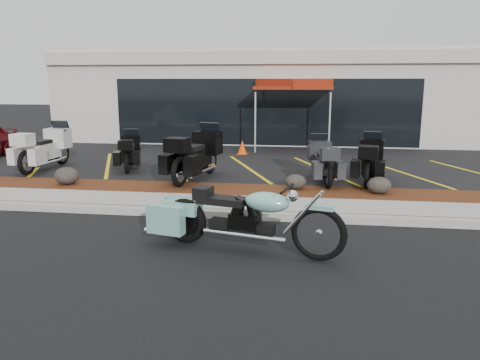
# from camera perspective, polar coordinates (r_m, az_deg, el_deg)

# --- Properties ---
(ground) EXTENTS (90.00, 90.00, 0.00)m
(ground) POSITION_cam_1_polar(r_m,az_deg,el_deg) (8.63, -3.59, -6.24)
(ground) COLOR black
(ground) RESTS_ON ground
(curb) EXTENTS (24.00, 0.25, 0.15)m
(curb) POSITION_cam_1_polar(r_m,az_deg,el_deg) (9.45, -2.50, -4.13)
(curb) COLOR gray
(curb) RESTS_ON ground
(sidewalk) EXTENTS (24.00, 1.20, 0.15)m
(sidewalk) POSITION_cam_1_polar(r_m,az_deg,el_deg) (10.12, -1.78, -3.05)
(sidewalk) COLOR gray
(sidewalk) RESTS_ON ground
(mulch_bed) EXTENTS (24.00, 1.20, 0.16)m
(mulch_bed) POSITION_cam_1_polar(r_m,az_deg,el_deg) (11.26, -0.75, -1.47)
(mulch_bed) COLOR #36170C
(mulch_bed) RESTS_ON ground
(upper_lot) EXTENTS (26.00, 9.60, 0.15)m
(upper_lot) POSITION_cam_1_polar(r_m,az_deg,el_deg) (16.52, 2.10, 2.81)
(upper_lot) COLOR black
(upper_lot) RESTS_ON ground
(dealership_building) EXTENTS (18.00, 8.16, 4.00)m
(dealership_building) POSITION_cam_1_polar(r_m,az_deg,el_deg) (22.57, 3.82, 10.15)
(dealership_building) COLOR #AAA699
(dealership_building) RESTS_ON ground
(boulder_left) EXTENTS (0.62, 0.51, 0.44)m
(boulder_left) POSITION_cam_1_polar(r_m,az_deg,el_deg) (12.47, -20.37, 0.50)
(boulder_left) COLOR black
(boulder_left) RESTS_ON mulch_bed
(boulder_mid) EXTENTS (0.51, 0.42, 0.36)m
(boulder_mid) POSITION_cam_1_polar(r_m,az_deg,el_deg) (11.26, 6.80, -0.21)
(boulder_mid) COLOR black
(boulder_mid) RESTS_ON mulch_bed
(boulder_right) EXTENTS (0.55, 0.46, 0.39)m
(boulder_right) POSITION_cam_1_polar(r_m,az_deg,el_deg) (11.19, 16.61, -0.62)
(boulder_right) COLOR black
(boulder_right) RESTS_ON mulch_bed
(hero_cruiser) EXTENTS (3.33, 1.57, 1.14)m
(hero_cruiser) POSITION_cam_1_polar(r_m,az_deg,el_deg) (7.14, 9.62, -5.50)
(hero_cruiser) COLOR #74B5A9
(hero_cruiser) RESTS_ON ground
(touring_white) EXTENTS (1.05, 2.41, 1.37)m
(touring_white) POSITION_cam_1_polar(r_m,az_deg,el_deg) (15.49, -20.99, 4.26)
(touring_white) COLOR silver
(touring_white) RESTS_ON upper_lot
(touring_black_front) EXTENTS (1.22, 2.07, 1.13)m
(touring_black_front) POSITION_cam_1_polar(r_m,az_deg,el_deg) (14.85, -13.06, 3.97)
(touring_black_front) COLOR black
(touring_black_front) RESTS_ON upper_lot
(touring_black_mid) EXTENTS (1.47, 2.63, 1.45)m
(touring_black_mid) POSITION_cam_1_polar(r_m,az_deg,el_deg) (13.05, -3.70, 3.90)
(touring_black_mid) COLOR black
(touring_black_mid) RESTS_ON upper_lot
(touring_grey) EXTENTS (1.06, 2.13, 1.19)m
(touring_grey) POSITION_cam_1_polar(r_m,az_deg,el_deg) (12.80, 9.54, 3.02)
(touring_grey) COLOR #292A2E
(touring_grey) RESTS_ON upper_lot
(touring_black_rear) EXTENTS (1.20, 2.25, 1.24)m
(touring_black_rear) POSITION_cam_1_polar(r_m,az_deg,el_deg) (13.11, 15.77, 3.06)
(touring_black_rear) COLOR black
(touring_black_rear) RESTS_ON upper_lot
(traffic_cone) EXTENTS (0.45, 0.45, 0.49)m
(traffic_cone) POSITION_cam_1_polar(r_m,az_deg,el_deg) (16.71, 0.28, 4.02)
(traffic_cone) COLOR #D64107
(traffic_cone) RESTS_ON upper_lot
(popup_canopy) EXTENTS (3.62, 3.62, 2.64)m
(popup_canopy) POSITION_cam_1_polar(r_m,az_deg,el_deg) (18.20, 6.59, 11.38)
(popup_canopy) COLOR silver
(popup_canopy) RESTS_ON upper_lot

